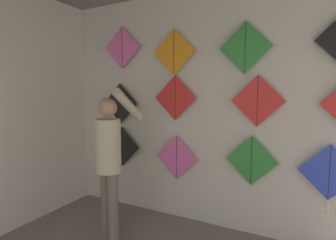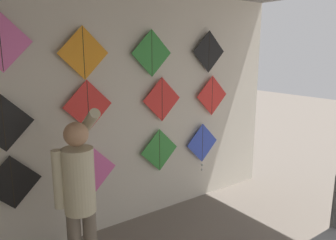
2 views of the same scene
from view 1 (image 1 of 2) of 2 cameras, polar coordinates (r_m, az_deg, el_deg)
back_panel at (r=3.14m, az=9.68°, el=2.24°), size 4.79×0.06×2.80m
shopkeeper at (r=2.89m, az=-12.67°, el=-7.61°), size 0.40×0.52×1.65m
kite_0 at (r=3.71m, az=-9.90°, el=-5.67°), size 0.55×0.01×0.55m
kite_1 at (r=3.30m, az=1.87°, el=-8.17°), size 0.55×0.01×0.55m
kite_2 at (r=3.02m, az=17.71°, el=-8.42°), size 0.55×0.01×0.55m
kite_3 at (r=3.01m, az=31.68°, el=-10.17°), size 0.55×0.04×0.69m
kite_4 at (r=3.65m, az=-10.33°, el=3.55°), size 0.55×0.01×0.55m
kite_5 at (r=3.21m, az=1.57°, el=4.83°), size 0.55×0.01×0.55m
kite_6 at (r=2.93m, az=18.91°, el=3.96°), size 0.55×0.01×0.55m
kite_8 at (r=3.67m, az=-9.95°, el=15.23°), size 0.55×0.01×0.55m
kite_9 at (r=3.25m, az=1.31°, el=14.57°), size 0.55×0.01×0.55m
kite_10 at (r=2.99m, az=16.48°, el=14.94°), size 0.55×0.01×0.55m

